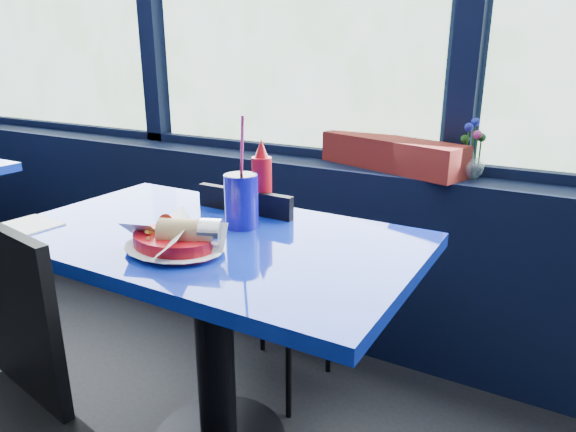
% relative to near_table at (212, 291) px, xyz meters
% --- Properties ---
extents(window_sill, '(5.00, 0.26, 0.80)m').
position_rel_near_table_xyz_m(window_sill, '(-0.30, 0.87, -0.17)').
color(window_sill, black).
rests_on(window_sill, ground).
extents(near_table, '(1.20, 0.70, 0.75)m').
position_rel_near_table_xyz_m(near_table, '(0.00, 0.00, 0.00)').
color(near_table, black).
rests_on(near_table, ground).
extents(chair_near_back, '(0.38, 0.38, 0.83)m').
position_rel_near_table_xyz_m(chair_near_back, '(-0.03, 0.33, -0.09)').
color(chair_near_back, black).
rests_on(chair_near_back, ground).
extents(planter_box, '(0.64, 0.34, 0.12)m').
position_rel_near_table_xyz_m(planter_box, '(0.24, 0.88, 0.29)').
color(planter_box, maroon).
rests_on(planter_box, window_sill).
extents(flower_vase, '(0.14, 0.14, 0.22)m').
position_rel_near_table_xyz_m(flower_vase, '(0.55, 0.87, 0.30)').
color(flower_vase, silver).
rests_on(flower_vase, window_sill).
extents(food_basket, '(0.26, 0.25, 0.09)m').
position_rel_near_table_xyz_m(food_basket, '(0.01, -0.15, 0.22)').
color(food_basket, '#B40C14').
rests_on(food_basket, near_table).
extents(ketchup_bottle, '(0.06, 0.06, 0.24)m').
position_rel_near_table_xyz_m(ketchup_bottle, '(0.02, 0.25, 0.29)').
color(ketchup_bottle, '#B40C14').
rests_on(ketchup_bottle, near_table).
extents(soda_cup, '(0.10, 0.10, 0.34)m').
position_rel_near_table_xyz_m(soda_cup, '(0.05, 0.10, 0.27)').
color(soda_cup, '#100D96').
rests_on(soda_cup, near_table).
extents(napkin, '(0.18, 0.18, 0.00)m').
position_rel_near_table_xyz_m(napkin, '(-0.52, -0.23, 0.18)').
color(napkin, white).
rests_on(napkin, near_table).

